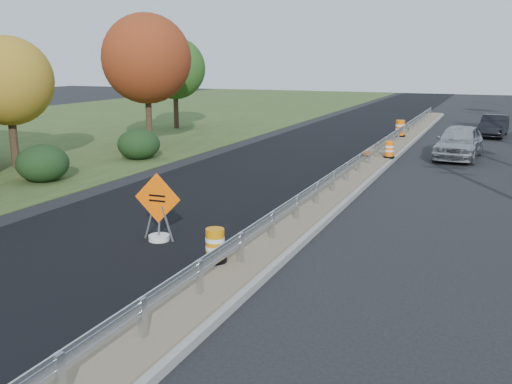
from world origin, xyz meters
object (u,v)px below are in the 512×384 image
at_px(caution_sign, 159,224).
at_px(car_dark_mid, 494,126).
at_px(barrel_median_far, 400,129).
at_px(barrel_median_mid, 389,150).
at_px(car_silver, 459,142).
at_px(barrel_median_near, 215,246).

bearing_deg(caution_sign, car_dark_mid, 70.55).
bearing_deg(barrel_median_far, barrel_median_mid, -84.41).
relative_size(barrel_median_mid, car_dark_mid, 0.19).
bearing_deg(car_dark_mid, barrel_median_far, -136.51).
distance_m(barrel_median_mid, car_silver, 3.87).
xyz_separation_m(caution_sign, barrel_median_mid, (3.55, 14.79, 0.13)).
height_order(barrel_median_mid, car_dark_mid, car_dark_mid).
relative_size(caution_sign, car_dark_mid, 0.45).
xyz_separation_m(barrel_median_near, car_silver, (4.08, 18.67, 0.23)).
bearing_deg(barrel_median_far, car_silver, -55.89).
bearing_deg(barrel_median_far, barrel_median_near, -90.74).
height_order(caution_sign, barrel_median_far, caution_sign).
height_order(caution_sign, car_dark_mid, caution_sign).
xyz_separation_m(barrel_median_near, barrel_median_mid, (1.10, 16.22, -0.01)).
bearing_deg(barrel_median_near, car_silver, 77.66).
xyz_separation_m(caution_sign, car_dark_mid, (8.01, 26.84, 0.21)).
height_order(barrel_median_near, car_dark_mid, car_dark_mid).
distance_m(barrel_median_near, car_silver, 19.12).
distance_m(barrel_median_mid, barrel_median_far, 8.06).
bearing_deg(caution_sign, barrel_median_near, -33.10).
distance_m(barrel_median_mid, car_dark_mid, 12.84).
xyz_separation_m(barrel_median_near, barrel_median_far, (0.32, 24.24, 0.10)).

